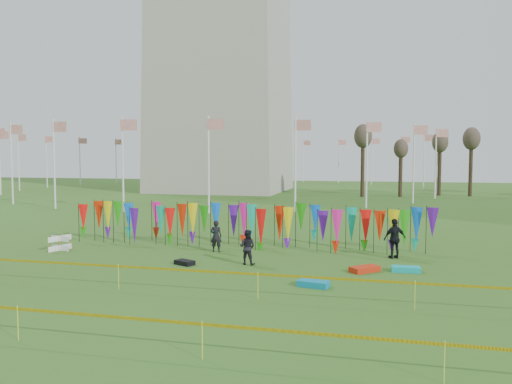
% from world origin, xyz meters
% --- Properties ---
extents(ground, '(160.00, 160.00, 0.00)m').
position_xyz_m(ground, '(0.00, 0.00, 0.00)').
color(ground, '#305317').
rests_on(ground, ground).
extents(flagpole_ring, '(57.40, 56.16, 8.00)m').
position_xyz_m(flagpole_ring, '(-14.00, 48.00, 4.00)').
color(flagpole_ring, silver).
rests_on(flagpole_ring, ground).
extents(banner_row, '(18.64, 0.64, 2.14)m').
position_xyz_m(banner_row, '(0.28, 6.51, 1.26)').
color(banner_row, black).
rests_on(banner_row, ground).
extents(caution_tape_near, '(26.00, 0.02, 0.90)m').
position_xyz_m(caution_tape_near, '(-0.22, -2.46, 0.78)').
color(caution_tape_near, '#FFDB05').
rests_on(caution_tape_near, ground).
extents(caution_tape_far, '(26.00, 0.02, 0.90)m').
position_xyz_m(caution_tape_far, '(-0.22, -7.48, 0.78)').
color(caution_tape_far, '#FFDB05').
rests_on(caution_tape_far, ground).
extents(box_kite, '(0.68, 0.68, 0.76)m').
position_xyz_m(box_kite, '(-8.45, 3.43, 0.38)').
color(box_kite, red).
rests_on(box_kite, ground).
extents(person_left, '(0.62, 0.49, 1.55)m').
position_xyz_m(person_left, '(-0.85, 4.94, 0.78)').
color(person_left, black).
rests_on(person_left, ground).
extents(person_mid, '(0.79, 0.55, 1.51)m').
position_xyz_m(person_mid, '(1.35, 2.56, 0.76)').
color(person_mid, black).
rests_on(person_mid, ground).
extents(person_right, '(1.23, 1.03, 1.83)m').
position_xyz_m(person_right, '(7.56, 5.39, 0.91)').
color(person_right, black).
rests_on(person_right, ground).
extents(kite_bag_turquoise, '(1.18, 0.76, 0.22)m').
position_xyz_m(kite_bag_turquoise, '(4.58, -0.48, 0.11)').
color(kite_bag_turquoise, '#0B84AC').
rests_on(kite_bag_turquoise, ground).
extents(kite_bag_red, '(1.28, 1.24, 0.22)m').
position_xyz_m(kite_bag_red, '(6.31, 2.32, 0.11)').
color(kite_bag_red, red).
rests_on(kite_bag_red, ground).
extents(kite_bag_black, '(0.97, 0.79, 0.19)m').
position_xyz_m(kite_bag_black, '(-1.25, 1.85, 0.10)').
color(kite_bag_black, black).
rests_on(kite_bag_black, ground).
extents(kite_bag_teal, '(1.15, 0.59, 0.22)m').
position_xyz_m(kite_bag_teal, '(7.92, 2.72, 0.11)').
color(kite_bag_teal, '#0CADB5').
rests_on(kite_bag_teal, ground).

